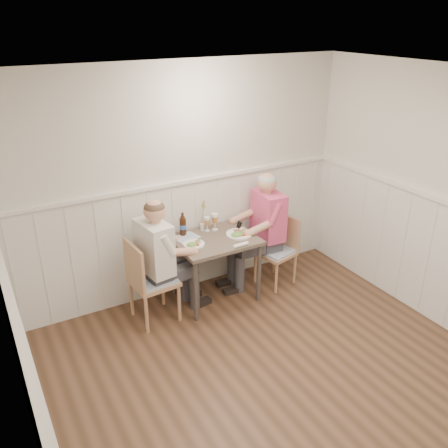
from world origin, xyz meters
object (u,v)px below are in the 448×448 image
object	(u,v)px
chair_right	(279,248)
beer_bottle	(183,225)
dining_table	(215,247)
chair_left	(148,279)
grass_vase	(202,216)
man_in_pink	(264,237)
diner_cream	(159,269)

from	to	relation	value
chair_right	beer_bottle	size ratio (longest dim) A/B	3.12
dining_table	beer_bottle	bearing A→B (deg)	137.03
chair_left	beer_bottle	world-z (taller)	beer_bottle
dining_table	grass_vase	bearing A→B (deg)	96.83
beer_bottle	man_in_pink	bearing A→B (deg)	-12.20
man_in_pink	diner_cream	xyz separation A→B (m)	(-1.37, -0.09, -0.01)
dining_table	diner_cream	world-z (taller)	diner_cream
chair_left	beer_bottle	bearing A→B (deg)	28.92
man_in_pink	grass_vase	distance (m)	0.82
diner_cream	grass_vase	xyz separation A→B (m)	(0.65, 0.29, 0.35)
beer_bottle	grass_vase	xyz separation A→B (m)	(0.24, 0.00, 0.06)
diner_cream	chair_right	bearing A→B (deg)	-0.66
dining_table	diner_cream	bearing A→B (deg)	-176.44
chair_right	man_in_pink	size ratio (longest dim) A/B	0.59
diner_cream	dining_table	bearing A→B (deg)	3.56
chair_left	diner_cream	xyz separation A→B (m)	(0.13, 0.01, 0.07)
chair_left	dining_table	bearing A→B (deg)	3.68
dining_table	grass_vase	world-z (taller)	grass_vase
dining_table	man_in_pink	size ratio (longest dim) A/B	0.63
chair_left	man_in_pink	world-z (taller)	man_in_pink
chair_left	chair_right	bearing A→B (deg)	-0.26
man_in_pink	grass_vase	size ratio (longest dim) A/B	3.56
chair_right	diner_cream	world-z (taller)	diner_cream
chair_right	man_in_pink	bearing A→B (deg)	144.26
diner_cream	beer_bottle	xyz separation A→B (m)	(0.42, 0.29, 0.29)
dining_table	chair_left	distance (m)	0.83
man_in_pink	beer_bottle	xyz separation A→B (m)	(-0.95, 0.21, 0.28)
chair_right	dining_table	bearing A→B (deg)	175.86
dining_table	man_in_pink	distance (m)	0.69
man_in_pink	chair_left	bearing A→B (deg)	-176.35
man_in_pink	diner_cream	world-z (taller)	man_in_pink
dining_table	chair_right	xyz separation A→B (m)	(0.83, -0.06, -0.20)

